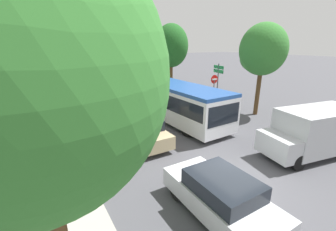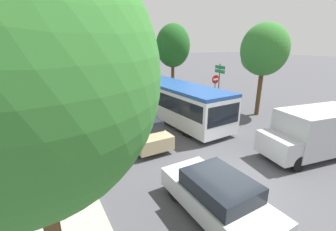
{
  "view_description": "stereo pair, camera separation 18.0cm",
  "coord_description": "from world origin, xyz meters",
  "px_view_note": "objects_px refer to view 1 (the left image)",
  "views": [
    {
      "loc": [
        -6.38,
        -5.36,
        5.27
      ],
      "look_at": [
        0.2,
        5.34,
        1.2
      ],
      "focal_mm": 24.0,
      "sensor_mm": 36.0,
      "label": 1
    },
    {
      "loc": [
        -6.23,
        -5.46,
        5.27
      ],
      "look_at": [
        0.2,
        5.34,
        1.2
      ],
      "focal_mm": 24.0,
      "sensor_mm": 36.0,
      "label": 2
    }
  ],
  "objects_px": {
    "queued_car_white": "(87,90)",
    "tree_left_far": "(29,51)",
    "queued_car_graphite": "(107,104)",
    "tree_left_mid": "(35,56)",
    "articulated_bus": "(148,90)",
    "queued_car_green": "(76,83)",
    "direction_sign_post": "(218,76)",
    "queued_car_tan": "(141,130)",
    "tree_right_far": "(133,49)",
    "queued_car_silver": "(220,196)",
    "tree_left_near": "(24,85)",
    "tree_right_near": "(262,51)",
    "traffic_light": "(143,90)",
    "white_van": "(315,131)",
    "city_bus_rear": "(61,68)",
    "no_entry_sign": "(214,86)",
    "tree_right_mid": "(170,47)"
  },
  "relations": [
    {
      "from": "white_van",
      "to": "tree_left_far",
      "type": "xyz_separation_m",
      "value": [
        -11.03,
        13.99,
        3.49
      ]
    },
    {
      "from": "city_bus_rear",
      "to": "tree_right_mid",
      "type": "distance_m",
      "value": 21.69
    },
    {
      "from": "articulated_bus",
      "to": "tree_left_mid",
      "type": "distance_m",
      "value": 10.09
    },
    {
      "from": "queued_car_graphite",
      "to": "tree_left_mid",
      "type": "height_order",
      "value": "tree_left_mid"
    },
    {
      "from": "queued_car_white",
      "to": "tree_right_near",
      "type": "height_order",
      "value": "tree_right_near"
    },
    {
      "from": "articulated_bus",
      "to": "queued_car_white",
      "type": "height_order",
      "value": "articulated_bus"
    },
    {
      "from": "white_van",
      "to": "no_entry_sign",
      "type": "bearing_deg",
      "value": -88.37
    },
    {
      "from": "city_bus_rear",
      "to": "direction_sign_post",
      "type": "height_order",
      "value": "direction_sign_post"
    },
    {
      "from": "queued_car_white",
      "to": "tree_left_near",
      "type": "relative_size",
      "value": 0.64
    },
    {
      "from": "queued_car_silver",
      "to": "tree_right_near",
      "type": "xyz_separation_m",
      "value": [
        9.94,
        6.52,
        4.0
      ]
    },
    {
      "from": "tree_left_far",
      "to": "tree_right_far",
      "type": "relative_size",
      "value": 1.14
    },
    {
      "from": "articulated_bus",
      "to": "tree_right_far",
      "type": "bearing_deg",
      "value": 158.87
    },
    {
      "from": "direction_sign_post",
      "to": "white_van",
      "type": "bearing_deg",
      "value": 84.71
    },
    {
      "from": "queued_car_tan",
      "to": "tree_left_far",
      "type": "bearing_deg",
      "value": 28.52
    },
    {
      "from": "direction_sign_post",
      "to": "tree_right_near",
      "type": "bearing_deg",
      "value": 108.2
    },
    {
      "from": "queued_car_green",
      "to": "tree_left_mid",
      "type": "bearing_deg",
      "value": 166.24
    },
    {
      "from": "queued_car_tan",
      "to": "tree_right_far",
      "type": "height_order",
      "value": "tree_right_far"
    },
    {
      "from": "queued_car_white",
      "to": "tree_left_far",
      "type": "distance_m",
      "value": 7.32
    },
    {
      "from": "queued_car_green",
      "to": "tree_left_mid",
      "type": "height_order",
      "value": "tree_left_mid"
    },
    {
      "from": "queued_car_tan",
      "to": "tree_right_far",
      "type": "distance_m",
      "value": 25.76
    },
    {
      "from": "tree_right_far",
      "to": "traffic_light",
      "type": "bearing_deg",
      "value": -111.78
    },
    {
      "from": "tree_left_near",
      "to": "queued_car_graphite",
      "type": "bearing_deg",
      "value": 69.68
    },
    {
      "from": "white_van",
      "to": "tree_left_far",
      "type": "bearing_deg",
      "value": -40.62
    },
    {
      "from": "tree_left_near",
      "to": "tree_right_near",
      "type": "distance_m",
      "value": 16.06
    },
    {
      "from": "tree_left_near",
      "to": "tree_right_near",
      "type": "bearing_deg",
      "value": 25.4
    },
    {
      "from": "no_entry_sign",
      "to": "direction_sign_post",
      "type": "bearing_deg",
      "value": 124.61
    },
    {
      "from": "queued_car_white",
      "to": "tree_left_far",
      "type": "relative_size",
      "value": 0.62
    },
    {
      "from": "tree_right_far",
      "to": "queued_car_silver",
      "type": "bearing_deg",
      "value": -108.48
    },
    {
      "from": "queued_car_silver",
      "to": "tree_left_mid",
      "type": "bearing_deg",
      "value": 29.52
    },
    {
      "from": "queued_car_green",
      "to": "tree_left_far",
      "type": "bearing_deg",
      "value": 156.19
    },
    {
      "from": "queued_car_white",
      "to": "direction_sign_post",
      "type": "height_order",
      "value": "direction_sign_post"
    },
    {
      "from": "queued_car_green",
      "to": "white_van",
      "type": "bearing_deg",
      "value": -163.94
    },
    {
      "from": "tree_left_mid",
      "to": "tree_right_mid",
      "type": "bearing_deg",
      "value": 37.64
    },
    {
      "from": "queued_car_green",
      "to": "no_entry_sign",
      "type": "height_order",
      "value": "no_entry_sign"
    },
    {
      "from": "city_bus_rear",
      "to": "tree_right_near",
      "type": "distance_m",
      "value": 32.36
    },
    {
      "from": "queued_car_graphite",
      "to": "tree_right_far",
      "type": "distance_m",
      "value": 19.85
    },
    {
      "from": "city_bus_rear",
      "to": "queued_car_green",
      "type": "distance_m",
      "value": 12.79
    },
    {
      "from": "tree_left_mid",
      "to": "tree_right_far",
      "type": "bearing_deg",
      "value": 57.83
    },
    {
      "from": "queued_car_white",
      "to": "tree_left_far",
      "type": "xyz_separation_m",
      "value": [
        -4.45,
        -4.27,
        3.96
      ]
    },
    {
      "from": "tree_right_mid",
      "to": "tree_right_far",
      "type": "bearing_deg",
      "value": 87.2
    },
    {
      "from": "city_bus_rear",
      "to": "queued_car_silver",
      "type": "xyz_separation_m",
      "value": [
        -0.2,
        -37.2,
        -0.66
      ]
    },
    {
      "from": "articulated_bus",
      "to": "tree_left_near",
      "type": "height_order",
      "value": "tree_left_near"
    },
    {
      "from": "queued_car_graphite",
      "to": "white_van",
      "type": "relative_size",
      "value": 0.74
    },
    {
      "from": "direction_sign_post",
      "to": "no_entry_sign",
      "type": "bearing_deg",
      "value": 44.72
    },
    {
      "from": "queued_car_tan",
      "to": "tree_left_far",
      "type": "xyz_separation_m",
      "value": [
        -4.45,
        8.37,
        3.99
      ]
    },
    {
      "from": "articulated_bus",
      "to": "queued_car_white",
      "type": "relative_size",
      "value": 3.95
    },
    {
      "from": "articulated_bus",
      "to": "tree_left_far",
      "type": "bearing_deg",
      "value": -105.35
    },
    {
      "from": "tree_left_near",
      "to": "tree_left_far",
      "type": "relative_size",
      "value": 0.97
    },
    {
      "from": "articulated_bus",
      "to": "white_van",
      "type": "relative_size",
      "value": 3.32
    },
    {
      "from": "tree_left_far",
      "to": "direction_sign_post",
      "type": "bearing_deg",
      "value": -18.23
    }
  ]
}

